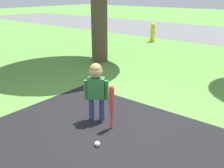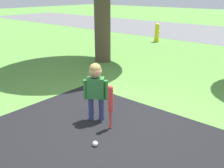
# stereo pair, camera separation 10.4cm
# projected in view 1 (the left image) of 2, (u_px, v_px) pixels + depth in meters

# --- Properties ---
(ground_plane) EXTENTS (60.00, 60.00, 0.00)m
(ground_plane) POSITION_uv_depth(u_px,v_px,m) (114.00, 126.00, 3.93)
(ground_plane) COLOR #518438
(child) EXTENTS (0.33, 0.27, 0.97)m
(child) POSITION_uv_depth(u_px,v_px,m) (96.00, 84.00, 3.91)
(child) COLOR navy
(child) RESTS_ON ground
(baseball_bat) EXTENTS (0.08, 0.08, 0.71)m
(baseball_bat) POSITION_uv_depth(u_px,v_px,m) (112.00, 101.00, 3.71)
(baseball_bat) COLOR red
(baseball_bat) RESTS_ON ground
(sports_ball) EXTENTS (0.08, 0.08, 0.08)m
(sports_ball) POSITION_uv_depth(u_px,v_px,m) (97.00, 144.00, 3.41)
(sports_ball) COLOR white
(sports_ball) RESTS_ON ground
(fire_hydrant) EXTENTS (0.25, 0.22, 0.79)m
(fire_hydrant) POSITION_uv_depth(u_px,v_px,m) (153.00, 33.00, 10.49)
(fire_hydrant) COLOR yellow
(fire_hydrant) RESTS_ON ground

